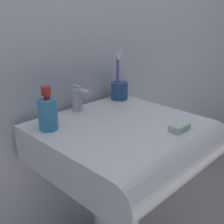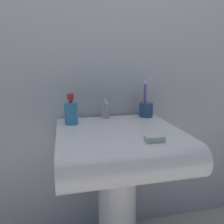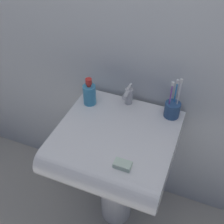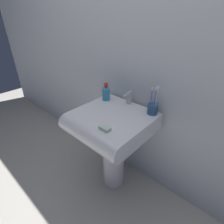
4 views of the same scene
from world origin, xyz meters
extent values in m
cylinder|color=white|center=(0.00, 0.00, 0.30)|extent=(0.19, 0.19, 0.61)
cube|color=white|center=(0.00, 0.00, 0.67)|extent=(0.55, 0.49, 0.13)
cylinder|color=white|center=(0.00, -0.24, 0.67)|extent=(0.55, 0.13, 0.13)
cylinder|color=silver|center=(-0.02, 0.21, 0.78)|extent=(0.04, 0.04, 0.09)
cylinder|color=silver|center=(-0.02, 0.17, 0.83)|extent=(0.02, 0.08, 0.02)
cube|color=silver|center=(-0.02, 0.21, 0.84)|extent=(0.01, 0.06, 0.01)
cylinder|color=#2D5184|center=(0.21, 0.19, 0.78)|extent=(0.08, 0.08, 0.08)
cylinder|color=purple|center=(0.19, 0.18, 0.84)|extent=(0.01, 0.01, 0.17)
cube|color=white|center=(0.19, 0.18, 0.93)|extent=(0.01, 0.01, 0.02)
cylinder|color=white|center=(0.23, 0.19, 0.85)|extent=(0.01, 0.01, 0.19)
cube|color=white|center=(0.23, 0.19, 0.95)|extent=(0.01, 0.01, 0.02)
cylinder|color=#338CD8|center=(0.21, 0.20, 0.84)|extent=(0.01, 0.01, 0.17)
cube|color=white|center=(0.21, 0.20, 0.93)|extent=(0.01, 0.01, 0.02)
cylinder|color=#3F99CC|center=(-0.20, 0.13, 0.79)|extent=(0.07, 0.07, 0.11)
cylinder|color=red|center=(-0.20, 0.13, 0.86)|extent=(0.02, 0.02, 0.01)
cylinder|color=red|center=(-0.20, 0.13, 0.88)|extent=(0.03, 0.03, 0.03)
cube|color=silver|center=(0.10, -0.20, 0.75)|extent=(0.07, 0.04, 0.02)
camera|label=1|loc=(-0.68, -0.64, 1.13)|focal=45.00mm
camera|label=2|loc=(-0.24, -0.93, 1.04)|focal=35.00mm
camera|label=3|loc=(0.32, -0.88, 1.67)|focal=45.00mm
camera|label=4|loc=(0.74, -0.84, 1.40)|focal=28.00mm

